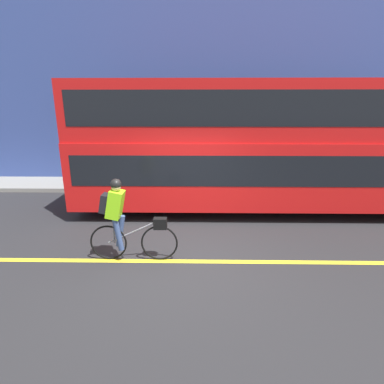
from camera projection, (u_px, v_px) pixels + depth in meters
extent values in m
plane|color=#232326|center=(184.00, 258.00, 6.15)|extent=(80.00, 80.00, 0.00)
cube|color=yellow|center=(184.00, 261.00, 6.03)|extent=(50.00, 0.14, 0.01)
cube|color=gray|center=(190.00, 185.00, 11.59)|extent=(60.00, 1.86, 0.14)
cube|color=#33478C|center=(191.00, 86.00, 11.60)|extent=(60.00, 0.30, 7.52)
cylinder|color=black|center=(378.00, 193.00, 8.89)|extent=(1.04, 0.30, 1.04)
cylinder|color=black|center=(151.00, 192.00, 9.00)|extent=(1.04, 0.30, 1.04)
cube|color=red|center=(266.00, 170.00, 8.76)|extent=(10.90, 2.46, 1.80)
cube|color=black|center=(266.00, 163.00, 8.69)|extent=(10.47, 2.48, 0.79)
cube|color=red|center=(270.00, 111.00, 8.29)|extent=(10.90, 2.36, 1.53)
cube|color=black|center=(270.00, 108.00, 8.27)|extent=(10.47, 2.38, 0.86)
torus|color=black|center=(159.00, 243.00, 6.00)|extent=(0.74, 0.04, 0.74)
torus|color=black|center=(109.00, 243.00, 6.02)|extent=(0.74, 0.04, 0.74)
cylinder|color=slate|center=(133.00, 232.00, 5.95)|extent=(1.04, 0.03, 0.51)
cylinder|color=slate|center=(114.00, 230.00, 5.94)|extent=(0.03, 0.03, 0.55)
cube|color=black|center=(160.00, 223.00, 5.89)|extent=(0.26, 0.16, 0.22)
cube|color=#8CE019|center=(115.00, 204.00, 5.79)|extent=(0.37, 0.32, 0.58)
cube|color=black|center=(105.00, 203.00, 5.79)|extent=(0.21, 0.26, 0.38)
cylinder|color=#384C7A|center=(121.00, 231.00, 6.04)|extent=(0.22, 0.11, 0.67)
cylinder|color=#384C7A|center=(118.00, 235.00, 5.87)|extent=(0.20, 0.11, 0.67)
sphere|color=tan|center=(116.00, 186.00, 5.69)|extent=(0.19, 0.19, 0.19)
sphere|color=black|center=(116.00, 184.00, 5.68)|extent=(0.21, 0.21, 0.21)
cylinder|color=#194C23|center=(262.00, 171.00, 11.30)|extent=(0.48, 0.48, 1.01)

